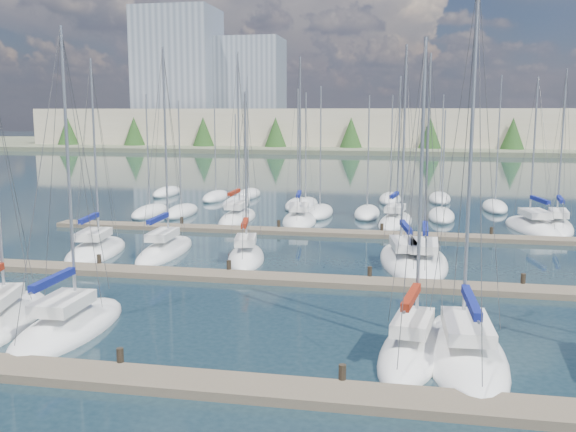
% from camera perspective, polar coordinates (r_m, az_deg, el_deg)
% --- Properties ---
extents(ground, '(400.00, 400.00, 0.00)m').
position_cam_1_polar(ground, '(78.23, 6.40, 2.42)').
color(ground, '#1B2E37').
rests_on(ground, ground).
extents(dock_near, '(44.00, 1.93, 1.10)m').
position_cam_1_polar(dock_near, '(22.31, -6.04, -14.77)').
color(dock_near, '#6B5E4C').
rests_on(dock_near, ground).
extents(dock_mid, '(44.00, 1.93, 1.10)m').
position_cam_1_polar(dock_mid, '(35.19, 0.62, -5.68)').
color(dock_mid, '#6B5E4C').
rests_on(dock_mid, ground).
extents(dock_far, '(44.00, 1.93, 1.10)m').
position_cam_1_polar(dock_far, '(48.70, 3.57, -1.50)').
color(dock_far, '#6B5E4C').
rests_on(dock_far, ground).
extents(sailboat_k, '(3.86, 9.48, 13.91)m').
position_cam_1_polar(sailboat_k, '(39.94, 10.11, -3.97)').
color(sailboat_k, white).
rests_on(sailboat_k, ground).
extents(sailboat_h, '(4.12, 8.28, 13.35)m').
position_cam_1_polar(sailboat_h, '(44.09, -16.69, -2.98)').
color(sailboat_h, white).
rests_on(sailboat_h, ground).
extents(sailboat_c, '(3.09, 8.07, 13.41)m').
position_cam_1_polar(sailboat_c, '(29.16, -18.90, -9.32)').
color(sailboat_c, white).
rests_on(sailboat_c, ground).
extents(sailboat_d, '(3.50, 7.92, 12.66)m').
position_cam_1_polar(sailboat_d, '(25.70, 11.07, -11.48)').
color(sailboat_d, white).
rests_on(sailboat_d, ground).
extents(sailboat_i, '(2.72, 8.68, 14.05)m').
position_cam_1_polar(sailboat_i, '(42.97, -10.87, -3.04)').
color(sailboat_i, white).
rests_on(sailboat_i, ground).
extents(sailboat_j, '(3.39, 6.73, 11.19)m').
position_cam_1_polar(sailboat_j, '(40.39, -3.75, -3.69)').
color(sailboat_j, white).
rests_on(sailboat_j, ground).
extents(sailboat_r, '(3.22, 8.28, 13.29)m').
position_cam_1_polar(sailboat_r, '(55.33, 22.81, -0.87)').
color(sailboat_r, white).
rests_on(sailboat_r, ground).
extents(sailboat_e, '(3.39, 9.51, 14.73)m').
position_cam_1_polar(sailboat_e, '(25.80, 15.41, -11.59)').
color(sailboat_e, white).
rests_on(sailboat_e, ground).
extents(sailboat_l, '(2.98, 8.91, 13.38)m').
position_cam_1_polar(sailboat_l, '(39.71, 11.98, -4.12)').
color(sailboat_l, white).
rests_on(sailboat_l, ground).
extents(sailboat_n, '(2.65, 8.35, 14.92)m').
position_cam_1_polar(sailboat_n, '(55.44, -4.50, -0.15)').
color(sailboat_n, white).
rests_on(sailboat_n, ground).
extents(sailboat_o, '(3.70, 7.98, 14.44)m').
position_cam_1_polar(sailboat_o, '(54.13, 1.01, -0.35)').
color(sailboat_o, white).
rests_on(sailboat_o, ground).
extents(sailboat_p, '(3.54, 7.77, 12.84)m').
position_cam_1_polar(sailboat_p, '(54.17, 9.54, -0.48)').
color(sailboat_p, white).
rests_on(sailboat_p, ground).
extents(sailboat_q, '(4.71, 9.24, 12.69)m').
position_cam_1_polar(sailboat_q, '(54.36, 20.91, -0.95)').
color(sailboat_q, white).
rests_on(sailboat_q, ground).
extents(distant_boats, '(36.93, 20.75, 13.30)m').
position_cam_1_polar(distant_boats, '(62.73, 1.26, 1.06)').
color(distant_boats, '#9EA0A5').
rests_on(distant_boats, ground).
extents(shoreline, '(400.00, 60.00, 38.00)m').
position_cam_1_polar(shoreline, '(168.34, 4.37, 8.61)').
color(shoreline, '#666B51').
rests_on(shoreline, ground).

